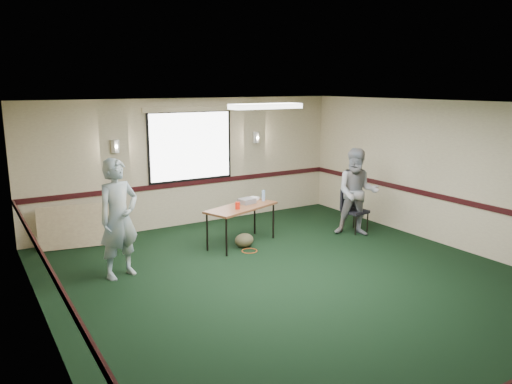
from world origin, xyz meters
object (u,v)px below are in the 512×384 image
folding_table (241,209)px  person_left (119,219)px  person_right (357,192)px  projector (247,201)px  conference_chair (352,206)px

folding_table → person_left: 2.47m
folding_table → person_left: size_ratio=0.85×
person_left → person_right: 4.71m
projector → person_left: 2.69m
projector → person_right: size_ratio=0.16×
folding_table → person_right: size_ratio=0.91×
projector → conference_chair: bearing=-26.0°
projector → person_left: size_ratio=0.15×
folding_table → person_right: (2.28, -0.65, 0.19)m
person_left → person_right: size_ratio=1.08×
person_left → folding_table: bearing=-8.1°
folding_table → projector: projector is taller
conference_chair → person_left: size_ratio=0.47×
projector → person_left: person_left is taller
folding_table → conference_chair: conference_chair is taller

